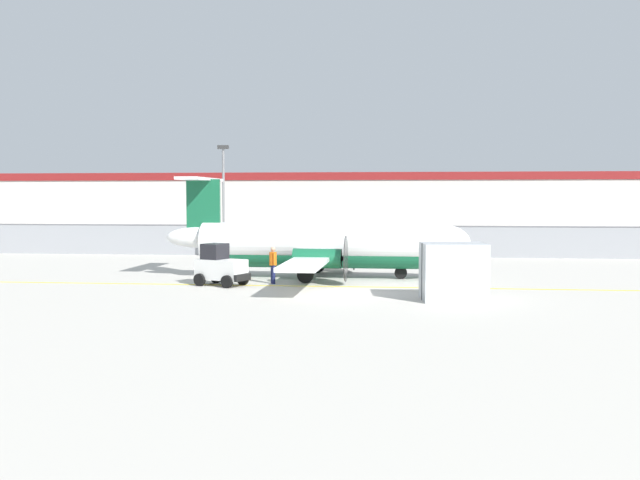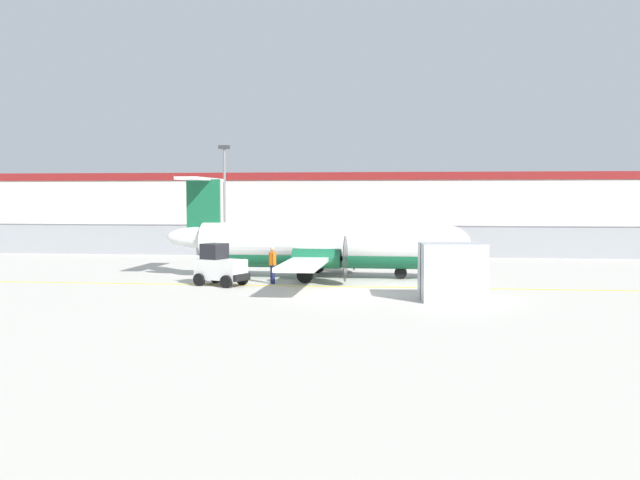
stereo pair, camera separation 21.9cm
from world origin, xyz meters
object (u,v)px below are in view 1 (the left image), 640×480
object	(u,v)px
traffic_cone_near_right	(458,283)
parked_car_4	(473,238)
traffic_cone_far_left	(451,269)
parked_car_2	(314,236)
parked_car_0	(185,235)
traffic_cone_near_left	(246,272)
cargo_container	(453,272)
parked_car_3	(406,237)
parked_car_1	(245,235)
baggage_tug	(220,267)
commuter_airplane	(323,245)
ground_crew_worker	(273,263)
apron_light_pole	(223,192)
parked_car_5	(542,238)

from	to	relation	value
traffic_cone_near_right	parked_car_4	world-z (taller)	parked_car_4
traffic_cone_far_left	parked_car_2	size ratio (longest dim) A/B	0.15
parked_car_0	traffic_cone_near_left	bearing A→B (deg)	111.29
cargo_container	parked_car_3	bearing A→B (deg)	87.58
parked_car_1	parked_car_3	world-z (taller)	same
baggage_tug	parked_car_3	xyz separation A→B (m)	(8.58, 23.57, 0.04)
traffic_cone_near_left	parked_car_0	xyz separation A→B (m)	(-9.83, 22.29, 0.58)
baggage_tug	parked_car_4	xyz separation A→B (m)	(13.60, 23.38, 0.04)
commuter_airplane	parked_car_2	world-z (taller)	commuter_airplane
parked_car_3	parked_car_4	distance (m)	5.02
parked_car_1	parked_car_4	world-z (taller)	same
baggage_tug	parked_car_1	xyz separation A→B (m)	(-4.30, 25.19, 0.04)
cargo_container	parked_car_1	size ratio (longest dim) A/B	0.60
traffic_cone_near_left	parked_car_2	xyz separation A→B (m)	(0.72, 22.22, 0.58)
parked_car_3	commuter_airplane	bearing A→B (deg)	75.49
ground_crew_worker	parked_car_1	size ratio (longest dim) A/B	0.40
cargo_container	traffic_cone_near_right	bearing A→B (deg)	75.89
commuter_airplane	ground_crew_worker	bearing A→B (deg)	-127.73
traffic_cone_near_left	apron_light_pole	bearing A→B (deg)	109.14
traffic_cone_far_left	parked_car_5	distance (m)	19.40
cargo_container	parked_car_4	size ratio (longest dim) A/B	0.60
commuter_airplane	parked_car_5	bearing A→B (deg)	54.76
ground_crew_worker	parked_car_4	xyz separation A→B (m)	(11.36, 22.46, -0.06)
traffic_cone_far_left	apron_light_pole	world-z (taller)	apron_light_pole
parked_car_0	parked_car_3	size ratio (longest dim) A/B	1.00
commuter_airplane	ground_crew_worker	world-z (taller)	commuter_airplane
ground_crew_worker	parked_car_0	xyz separation A→B (m)	(-11.48, 24.15, -0.06)
traffic_cone_near_right	parked_car_5	xyz separation A→B (m)	(8.13, 23.69, 0.58)
parked_car_5	apron_light_pole	distance (m)	24.05
ground_crew_worker	traffic_cone_far_left	bearing A→B (deg)	-175.51
commuter_airplane	traffic_cone_far_left	distance (m)	6.79
cargo_container	parked_car_2	xyz separation A→B (m)	(-8.73, 28.42, -0.21)
cargo_container	parked_car_5	world-z (taller)	cargo_container
parked_car_3	apron_light_pole	distance (m)	15.72
traffic_cone_near_right	apron_light_pole	world-z (taller)	apron_light_pole
baggage_tug	parked_car_5	world-z (taller)	baggage_tug
commuter_airplane	parked_car_4	xyz separation A→B (m)	(9.32, 19.88, -0.71)
traffic_cone_far_left	parked_car_3	size ratio (longest dim) A/B	0.15
parked_car_1	apron_light_pole	distance (m)	11.96
parked_car_0	parked_car_5	distance (m)	27.92
ground_crew_worker	traffic_cone_far_left	size ratio (longest dim) A/B	2.66
commuter_airplane	parked_car_1	xyz separation A→B (m)	(-8.59, 21.70, -0.71)
cargo_container	parked_car_0	xyz separation A→B (m)	(-19.28, 28.48, -0.21)
cargo_container	parked_car_4	distance (m)	27.04
cargo_container	parked_car_5	bearing A→B (deg)	66.67
ground_crew_worker	parked_car_2	bearing A→B (deg)	-112.33
parked_car_5	traffic_cone_far_left	bearing A→B (deg)	-112.30
parked_car_1	parked_car_0	bearing A→B (deg)	-1.56
traffic_cone_near_left	parked_car_3	size ratio (longest dim) A/B	0.15
parked_car_2	parked_car_5	bearing A→B (deg)	167.55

